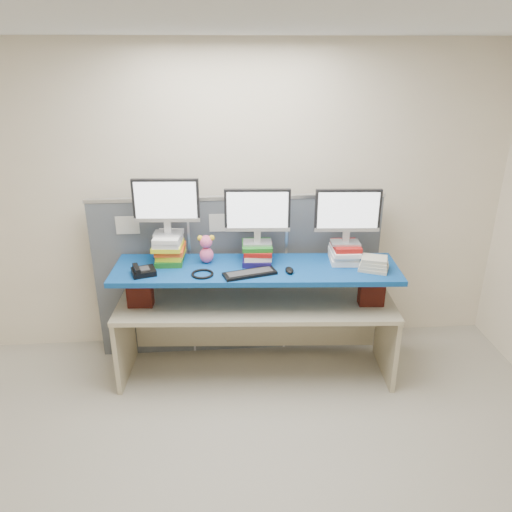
{
  "coord_description": "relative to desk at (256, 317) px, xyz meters",
  "views": [
    {
      "loc": [
        -0.17,
        -2.38,
        2.71
      ],
      "look_at": [
        0.13,
        1.37,
        1.14
      ],
      "focal_mm": 35.0,
      "sensor_mm": 36.0,
      "label": 1
    }
  ],
  "objects": [
    {
      "name": "room",
      "position": [
        -0.13,
        -1.37,
        0.83
      ],
      "size": [
        5.0,
        4.0,
        2.8
      ],
      "color": "#F7E8CB",
      "rests_on": "ground"
    },
    {
      "name": "cubicle_partition",
      "position": [
        -0.13,
        0.41,
        0.2
      ],
      "size": [
        2.6,
        0.06,
        1.53
      ],
      "color": "#4C525A",
      "rests_on": "ground"
    },
    {
      "name": "desk",
      "position": [
        0.0,
        0.0,
        0.0
      ],
      "size": [
        2.38,
        0.84,
        0.71
      ],
      "rotation": [
        0.0,
        0.0,
        -0.07
      ],
      "color": "#BBAE8E",
      "rests_on": "ground"
    },
    {
      "name": "brick_pier_left",
      "position": [
        -0.96,
        0.02,
        0.28
      ],
      "size": [
        0.21,
        0.13,
        0.28
      ],
      "primitive_type": "cube",
      "rotation": [
        0.0,
        0.0,
        -0.07
      ],
      "color": "maroon",
      "rests_on": "desk"
    },
    {
      "name": "brick_pier_right",
      "position": [
        0.96,
        -0.12,
        0.28
      ],
      "size": [
        0.21,
        0.13,
        0.28
      ],
      "primitive_type": "cube",
      "rotation": [
        0.0,
        0.0,
        -0.07
      ],
      "color": "maroon",
      "rests_on": "desk"
    },
    {
      "name": "blue_board",
      "position": [
        0.0,
        -0.0,
        0.45
      ],
      "size": [
        2.38,
        0.75,
        0.04
      ],
      "primitive_type": "cube",
      "rotation": [
        0.0,
        0.0,
        -0.07
      ],
      "color": "navy",
      "rests_on": "brick_pier_left"
    },
    {
      "name": "book_stack_left",
      "position": [
        -0.71,
        0.17,
        0.59
      ],
      "size": [
        0.27,
        0.32,
        0.25
      ],
      "color": "#1C691E",
      "rests_on": "blue_board"
    },
    {
      "name": "book_stack_center",
      "position": [
        0.02,
        0.11,
        0.55
      ],
      "size": [
        0.27,
        0.33,
        0.16
      ],
      "color": "#1A1458",
      "rests_on": "blue_board"
    },
    {
      "name": "book_stack_right",
      "position": [
        0.75,
        0.07,
        0.55
      ],
      "size": [
        0.25,
        0.31,
        0.16
      ],
      "color": "white",
      "rests_on": "blue_board"
    },
    {
      "name": "monitor_left",
      "position": [
        -0.71,
        0.17,
        0.98
      ],
      "size": [
        0.54,
        0.17,
        0.47
      ],
      "rotation": [
        0.0,
        0.0,
        -0.07
      ],
      "color": "#B9BABF",
      "rests_on": "book_stack_left"
    },
    {
      "name": "monitor_center",
      "position": [
        0.02,
        0.12,
        0.9
      ],
      "size": [
        0.54,
        0.17,
        0.47
      ],
      "rotation": [
        0.0,
        0.0,
        -0.07
      ],
      "color": "#B9BABF",
      "rests_on": "book_stack_center"
    },
    {
      "name": "monitor_right",
      "position": [
        0.76,
        0.07,
        0.89
      ],
      "size": [
        0.54,
        0.17,
        0.47
      ],
      "rotation": [
        0.0,
        0.0,
        -0.07
      ],
      "color": "#B9BABF",
      "rests_on": "book_stack_right"
    },
    {
      "name": "keyboard",
      "position": [
        -0.06,
        -0.15,
        0.48
      ],
      "size": [
        0.45,
        0.25,
        0.03
      ],
      "rotation": [
        0.0,
        0.0,
        0.27
      ],
      "color": "black",
      "rests_on": "blue_board"
    },
    {
      "name": "mouse",
      "position": [
        0.26,
        -0.12,
        0.49
      ],
      "size": [
        0.09,
        0.13,
        0.04
      ],
      "primitive_type": "ellipsoid",
      "rotation": [
        0.0,
        0.0,
        0.2
      ],
      "color": "black",
      "rests_on": "blue_board"
    },
    {
      "name": "desk_phone",
      "position": [
        -0.91,
        -0.07,
        0.5
      ],
      "size": [
        0.22,
        0.21,
        0.08
      ],
      "rotation": [
        0.0,
        0.0,
        0.31
      ],
      "color": "black",
      "rests_on": "blue_board"
    },
    {
      "name": "headset",
      "position": [
        -0.44,
        -0.12,
        0.48
      ],
      "size": [
        0.21,
        0.21,
        0.02
      ],
      "primitive_type": "torus",
      "rotation": [
        0.0,
        0.0,
        -0.22
      ],
      "color": "black",
      "rests_on": "blue_board"
    },
    {
      "name": "plush_toy",
      "position": [
        -0.4,
        0.13,
        0.59
      ],
      "size": [
        0.14,
        0.11,
        0.24
      ],
      "rotation": [
        0.0,
        0.0,
        -0.39
      ],
      "color": "#F85E97",
      "rests_on": "blue_board"
    },
    {
      "name": "binder_stack",
      "position": [
        0.95,
        -0.13,
        0.52
      ],
      "size": [
        0.28,
        0.26,
        0.11
      ],
      "rotation": [
        0.0,
        0.0,
        -0.39
      ],
      "color": "beige",
      "rests_on": "blue_board"
    }
  ]
}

